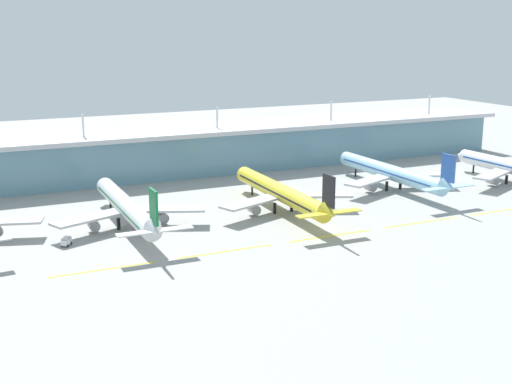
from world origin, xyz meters
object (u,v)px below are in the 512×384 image
(airliner_near_middle, at_px, (127,207))
(baggage_cart, at_px, (66,242))
(airliner_farthest, at_px, (510,167))
(airliner_center, at_px, (281,193))
(airliner_far_middle, at_px, (392,173))

(airliner_near_middle, distance_m, baggage_cart, 23.80)
(airliner_farthest, bearing_deg, airliner_center, -179.97)
(airliner_near_middle, bearing_deg, airliner_farthest, -1.38)
(airliner_center, relative_size, airliner_far_middle, 1.01)
(airliner_center, distance_m, baggage_cart, 73.05)
(airliner_near_middle, xyz_separation_m, baggage_cart, (-20.59, -10.75, -5.19))
(airliner_near_middle, height_order, airliner_center, same)
(airliner_near_middle, relative_size, baggage_cart, 17.65)
(airliner_near_middle, relative_size, airliner_center, 0.98)
(airliner_far_middle, xyz_separation_m, airliner_farthest, (49.91, -10.65, -0.01))
(airliner_near_middle, relative_size, airliner_farthest, 1.20)
(airliner_near_middle, height_order, airliner_farthest, same)
(airliner_far_middle, height_order, airliner_farthest, same)
(airliner_far_middle, distance_m, airliner_farthest, 51.04)
(airliner_far_middle, bearing_deg, baggage_cart, -171.98)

